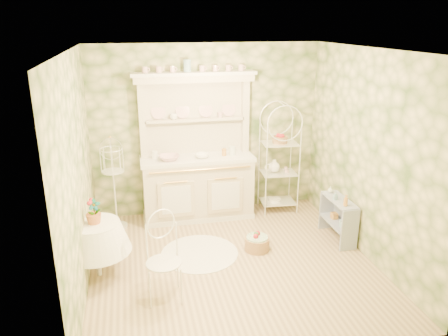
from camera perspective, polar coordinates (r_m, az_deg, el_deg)
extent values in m
plane|color=tan|center=(5.84, 1.07, -12.32)|extent=(3.60, 3.60, 0.00)
plane|color=white|center=(5.02, 1.27, 15.16)|extent=(3.60, 3.60, 0.00)
plane|color=beige|center=(5.18, -18.60, -1.00)|extent=(3.60, 3.60, 0.00)
plane|color=beige|center=(5.94, 18.31, 1.51)|extent=(3.60, 3.60, 0.00)
plane|color=beige|center=(6.97, -2.30, 4.91)|extent=(3.60, 3.60, 0.00)
plane|color=beige|center=(3.68, 7.77, -8.30)|extent=(3.60, 3.60, 0.00)
cube|color=beige|center=(6.72, -3.53, 2.57)|extent=(1.87, 0.61, 2.29)
cube|color=white|center=(7.10, 7.22, 1.38)|extent=(0.60, 0.45, 1.83)
cube|color=#949FB8|center=(6.52, 14.64, -6.67)|extent=(0.27, 0.67, 0.57)
cylinder|color=white|center=(5.62, -16.28, -9.78)|extent=(0.82, 0.82, 0.80)
cube|color=white|center=(5.04, -7.86, -12.57)|extent=(0.49, 0.49, 0.82)
cube|color=white|center=(6.65, -14.22, -1.50)|extent=(0.40, 0.40, 1.55)
cylinder|color=#A77E52|center=(6.12, 4.33, -9.76)|extent=(0.40, 0.40, 0.20)
cylinder|color=white|center=(6.06, -3.22, -11.05)|extent=(1.09, 1.09, 0.01)
imported|color=white|center=(6.64, -7.16, 1.10)|extent=(0.31, 0.31, 0.07)
imported|color=white|center=(6.71, -2.86, 1.40)|extent=(0.25, 0.25, 0.07)
imported|color=white|center=(6.73, -6.58, 6.57)|extent=(0.15, 0.15, 0.09)
imported|color=white|center=(6.83, -0.49, 6.88)|extent=(0.10, 0.10, 0.08)
imported|color=#3F7238|center=(5.41, -16.56, -5.66)|extent=(0.17, 0.13, 0.30)
imported|color=#BE8132|center=(6.16, 15.61, -4.21)|extent=(0.08, 0.08, 0.16)
imported|color=#82ADBD|center=(6.35, 14.32, -3.70)|extent=(0.05, 0.05, 0.12)
imported|color=silver|center=(6.58, 13.70, -2.89)|extent=(0.10, 0.10, 0.10)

